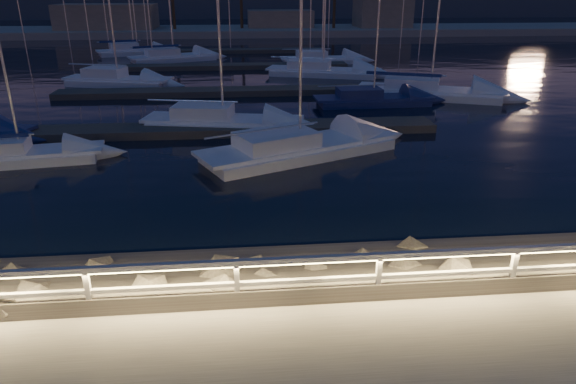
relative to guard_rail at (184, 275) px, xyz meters
name	(u,v)px	position (x,y,z in m)	size (l,w,h in m)	color
ground	(190,307)	(0.07, 0.00, -0.77)	(400.00, 400.00, 0.00)	#AFA99E
harbor_water	(223,86)	(0.07, 31.22, -1.74)	(400.00, 440.00, 0.60)	black
guard_rail	(184,275)	(0.00, 0.00, 0.00)	(44.11, 0.12, 1.06)	white
riprap	(77,279)	(-2.80, 1.88, -1.07)	(34.59, 2.19, 1.14)	slate
floating_docks	(223,76)	(0.07, 32.50, -1.17)	(22.00, 36.00, 0.40)	#595149
far_shore	(228,28)	(-0.06, 74.05, -0.48)	(160.00, 14.00, 5.20)	#AFA99E
sailboat_b	(16,154)	(-8.06, 12.14, -0.98)	(6.68, 2.87, 11.04)	white
sailboat_d	(295,146)	(3.58, 11.90, -0.94)	(9.21, 6.02, 15.24)	white
sailboat_e	(116,79)	(-7.82, 30.19, -0.90)	(8.23, 4.30, 13.58)	white
sailboat_f	(219,120)	(0.18, 16.85, -0.92)	(8.43, 4.00, 13.86)	white
sailboat_g	(370,98)	(9.37, 21.86, -0.97)	(7.42, 2.51, 12.43)	navy
sailboat_h	(426,90)	(13.65, 23.86, -0.92)	(9.80, 6.14, 16.13)	white
sailboat_k	(320,58)	(9.15, 40.97, -0.95)	(8.06, 2.58, 13.57)	white
sailboat_l	(320,70)	(8.02, 33.37, -0.93)	(9.60, 5.46, 15.68)	white
sailboat_m	(132,50)	(-10.05, 49.16, -0.91)	(8.01, 4.74, 13.28)	white
sailboat_n	(171,57)	(-5.26, 43.46, -0.90)	(8.82, 5.51, 14.62)	white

